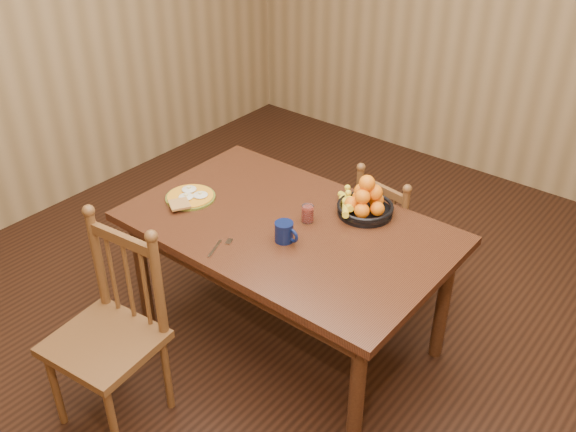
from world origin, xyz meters
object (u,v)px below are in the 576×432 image
Objects in this scene: coffee_mug at (285,232)px; fruit_bowl at (364,203)px; breakfast_plate at (190,197)px; chair_far at (392,237)px; dining_table at (288,239)px; chair_near at (110,334)px.

coffee_mug is 0.47m from fruit_bowl.
chair_far is at bearing 45.32° from breakfast_plate.
coffee_mug reaches higher than breakfast_plate.
breakfast_plate is 0.92m from fruit_bowl.
breakfast_plate is (-0.79, -0.80, 0.35)m from chair_far.
chair_far is 0.53m from fruit_bowl.
chair_far reaches higher than breakfast_plate.
coffee_mug is at bearing -109.74° from fruit_bowl.
chair_far reaches higher than dining_table.
chair_near is (-0.55, -1.56, 0.07)m from chair_far.
chair_near reaches higher than coffee_mug.
breakfast_plate is at bearing -166.86° from dining_table.
breakfast_plate is at bearing 101.71° from chair_near.
chair_near is at bearing -109.33° from dining_table.
chair_far is 0.85× the size of chair_near.
chair_far is 2.79× the size of breakfast_plate.
breakfast_plate is at bearing -150.38° from fruit_bowl.
dining_table is 1.87× the size of chair_far.
fruit_bowl is at bearing 53.74° from dining_table.
chair_far reaches higher than coffee_mug.
coffee_mug is at bearing 57.05° from chair_near.
chair_near is 7.47× the size of coffee_mug.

